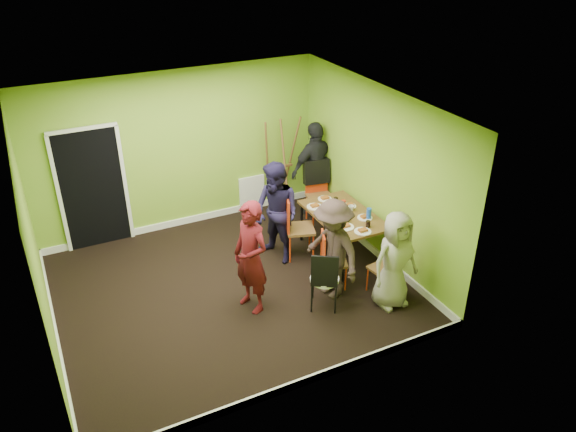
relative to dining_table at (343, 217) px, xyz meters
name	(u,v)px	position (x,y,z in m)	size (l,w,h in m)	color
ground	(231,288)	(-2.00, -0.09, -0.70)	(5.00, 5.00, 0.00)	black
room_walls	(225,231)	(-2.02, -0.05, 0.29)	(5.04, 4.54, 2.82)	#77AA2B
dining_table	(343,217)	(0.00, 0.00, 0.00)	(0.90, 1.50, 0.75)	black
chair_left_far	(295,224)	(-0.73, 0.29, -0.09)	(0.57, 0.57, 1.08)	#EB3F16
chair_left_near	(329,257)	(-0.64, -0.67, -0.19)	(0.48, 0.48, 0.89)	#EB3F16
chair_back_end	(317,178)	(0.23, 1.29, 0.10)	(0.54, 0.61, 1.13)	#EB3F16
chair_front_end	(387,266)	(0.00, -1.25, -0.20)	(0.42, 0.42, 0.88)	#EB3F16
chair_bentwood	(325,278)	(-0.99, -1.13, -0.17)	(0.51, 0.51, 0.95)	black
easel	(281,165)	(-0.19, 1.92, 0.20)	(0.73, 0.68, 1.81)	brown
plate_near_left	(315,207)	(-0.30, 0.41, 0.06)	(0.26, 0.26, 0.01)	white
plate_near_right	(345,227)	(-0.20, -0.38, 0.06)	(0.26, 0.26, 0.01)	white
plate_far_back	(325,199)	(-0.01, 0.58, 0.06)	(0.24, 0.24, 0.01)	white
plate_far_front	(363,231)	(-0.04, -0.62, 0.06)	(0.26, 0.26, 0.01)	white
plate_wall_back	(349,206)	(0.22, 0.18, 0.06)	(0.23, 0.23, 0.01)	white
plate_wall_front	(365,218)	(0.23, -0.27, 0.06)	(0.24, 0.24, 0.01)	white
thermos	(343,208)	(0.00, 0.01, 0.16)	(0.07, 0.07, 0.21)	white
blue_bottle	(369,214)	(0.27, -0.31, 0.15)	(0.08, 0.08, 0.18)	blue
orange_bottle	(332,207)	(-0.09, 0.23, 0.10)	(0.04, 0.04, 0.08)	#EB3F16
glass_mid	(328,206)	(-0.13, 0.27, 0.10)	(0.06, 0.06, 0.09)	black
glass_back	(336,200)	(0.10, 0.40, 0.10)	(0.07, 0.07, 0.09)	black
glass_front	(368,224)	(0.11, -0.53, 0.11)	(0.07, 0.07, 0.11)	black
cup_a	(346,219)	(-0.11, -0.24, 0.10)	(0.11, 0.11, 0.09)	white
cup_b	(351,208)	(0.17, 0.04, 0.10)	(0.10, 0.10, 0.09)	white
person_standing	(251,258)	(-1.88, -0.65, 0.14)	(0.61, 0.40, 1.67)	#4F0D13
person_left_far	(276,213)	(-1.02, 0.35, 0.14)	(0.81, 0.63, 1.67)	#191433
person_left_near	(333,249)	(-0.72, -0.88, 0.08)	(1.00, 0.57, 1.54)	#322421
person_back_end	(316,169)	(0.31, 1.48, 0.19)	(1.04, 0.43, 1.78)	black
person_front_end	(395,260)	(-0.05, -1.46, 0.04)	(0.72, 0.47, 1.47)	gray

